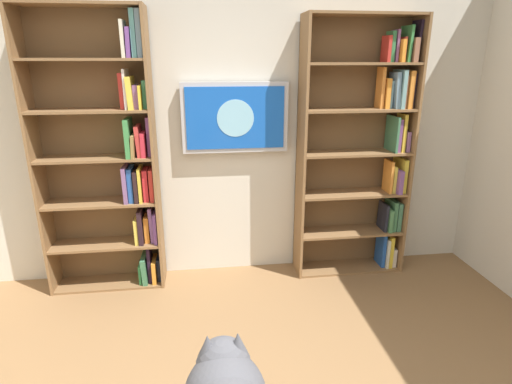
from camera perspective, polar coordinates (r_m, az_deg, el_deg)
wall_back at (r=3.48m, az=-3.83°, el=9.92°), size 4.52×0.06×2.70m
bookshelf_left at (r=3.63m, az=15.15°, el=5.69°), size 0.95×0.28×2.17m
bookshelf_right at (r=3.43m, az=-19.41°, el=4.22°), size 0.91×0.28×2.21m
wall_mounted_tv at (r=3.39m, az=-2.92°, el=10.27°), size 0.86×0.07×0.57m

